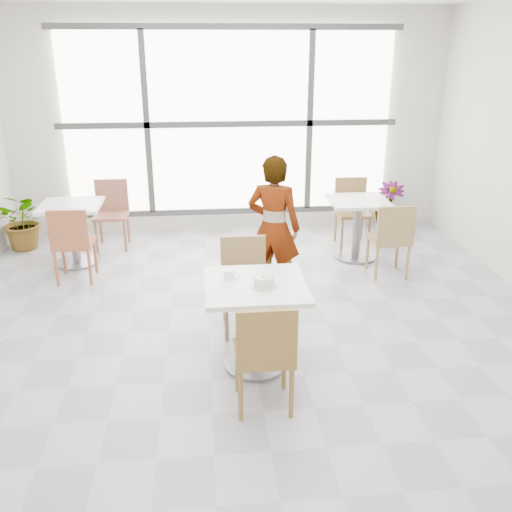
{
  "coord_description": "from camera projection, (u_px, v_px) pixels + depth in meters",
  "views": [
    {
      "loc": [
        -0.39,
        -4.28,
        2.53
      ],
      "look_at": [
        0.0,
        -0.3,
        1.0
      ],
      "focal_mm": 39.3,
      "sensor_mm": 36.0,
      "label": 1
    }
  ],
  "objects": [
    {
      "name": "floor",
      "position": [
        253.0,
        350.0,
        4.92
      ],
      "size": [
        7.0,
        7.0,
        0.0
      ],
      "primitive_type": "plane",
      "color": "#9E9EA5",
      "rests_on": "ground"
    },
    {
      "name": "wall_back",
      "position": [
        229.0,
        123.0,
        7.64
      ],
      "size": [
        6.0,
        0.0,
        6.0
      ],
      "primitive_type": "plane",
      "rotation": [
        1.57,
        0.0,
        0.0
      ],
      "color": "silver",
      "rests_on": "ground"
    },
    {
      "name": "window",
      "position": [
        229.0,
        124.0,
        7.58
      ],
      "size": [
        4.6,
        0.07,
        2.52
      ],
      "color": "white",
      "rests_on": "ground"
    },
    {
      "name": "main_table",
      "position": [
        255.0,
        309.0,
        4.5
      ],
      "size": [
        0.8,
        0.8,
        0.75
      ],
      "color": "white",
      "rests_on": "ground"
    },
    {
      "name": "chair_near",
      "position": [
        265.0,
        351.0,
        3.94
      ],
      "size": [
        0.42,
        0.42,
        0.87
      ],
      "rotation": [
        0.0,
        0.0,
        3.14
      ],
      "color": "olive",
      "rests_on": "ground"
    },
    {
      "name": "chair_far",
      "position": [
        244.0,
        278.0,
        5.16
      ],
      "size": [
        0.42,
        0.42,
        0.87
      ],
      "color": "olive",
      "rests_on": "ground"
    },
    {
      "name": "oatmeal_bowl",
      "position": [
        264.0,
        281.0,
        4.35
      ],
      "size": [
        0.21,
        0.21,
        0.09
      ],
      "color": "silver",
      "rests_on": "main_table"
    },
    {
      "name": "coffee_cup",
      "position": [
        229.0,
        275.0,
        4.5
      ],
      "size": [
        0.16,
        0.13,
        0.07
      ],
      "color": "white",
      "rests_on": "main_table"
    },
    {
      "name": "person",
      "position": [
        274.0,
        228.0,
        5.73
      ],
      "size": [
        0.64,
        0.53,
        1.51
      ],
      "primitive_type": "imported",
      "rotation": [
        0.0,
        0.0,
        2.78
      ],
      "color": "black",
      "rests_on": "ground"
    },
    {
      "name": "bg_table_left",
      "position": [
        73.0,
        225.0,
        6.68
      ],
      "size": [
        0.7,
        0.7,
        0.75
      ],
      "color": "white",
      "rests_on": "ground"
    },
    {
      "name": "bg_table_right",
      "position": [
        357.0,
        220.0,
        6.87
      ],
      "size": [
        0.7,
        0.7,
        0.75
      ],
      "color": "silver",
      "rests_on": "ground"
    },
    {
      "name": "bg_chair_left_near",
      "position": [
        72.0,
        240.0,
        6.15
      ],
      "size": [
        0.42,
        0.42,
        0.87
      ],
      "rotation": [
        0.0,
        0.0,
        3.14
      ],
      "color": "#A45938",
      "rests_on": "ground"
    },
    {
      "name": "bg_chair_left_far",
      "position": [
        112.0,
        209.0,
        7.29
      ],
      "size": [
        0.42,
        0.42,
        0.87
      ],
      "color": "#985E4C",
      "rests_on": "ground"
    },
    {
      "name": "bg_chair_right_near",
      "position": [
        392.0,
        236.0,
        6.28
      ],
      "size": [
        0.42,
        0.42,
        0.87
      ],
      "rotation": [
        0.0,
        0.0,
        3.14
      ],
      "color": "#99754A",
      "rests_on": "ground"
    },
    {
      "name": "bg_chair_right_far",
      "position": [
        352.0,
        207.0,
        7.39
      ],
      "size": [
        0.42,
        0.42,
        0.87
      ],
      "color": "olive",
      "rests_on": "ground"
    },
    {
      "name": "plant_left",
      "position": [
        24.0,
        221.0,
        7.23
      ],
      "size": [
        0.81,
        0.74,
        0.75
      ],
      "primitive_type": "imported",
      "rotation": [
        0.0,
        0.0,
        -0.26
      ],
      "color": "#518A45",
      "rests_on": "ground"
    },
    {
      "name": "plant_right",
      "position": [
        389.0,
        207.0,
        7.95
      ],
      "size": [
        0.48,
        0.48,
        0.7
      ],
      "primitive_type": "imported",
      "rotation": [
        0.0,
        0.0,
        -0.28
      ],
      "color": "#4E7C40",
      "rests_on": "ground"
    }
  ]
}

